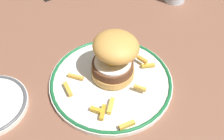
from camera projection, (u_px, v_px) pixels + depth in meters
The scene contains 4 objects.
ground_plane at pixel (118, 96), 66.33cm from camera, with size 149.06×102.38×4.00cm, color brown.
dinner_plate at pixel (112, 81), 65.93cm from camera, with size 29.30×29.30×1.60cm.
burger at pixel (115, 56), 62.37cm from camera, with size 14.74×14.83×11.41cm.
fries_pile at pixel (109, 83), 63.55cm from camera, with size 24.43×22.08×1.72cm.
Camera 1 is at (31.11, -25.27, 51.25)cm, focal length 44.23 mm.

